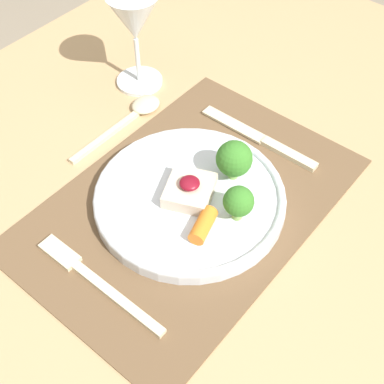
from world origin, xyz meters
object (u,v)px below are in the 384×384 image
object	(u,v)px
dinner_plate	(196,194)
spoon	(136,112)
knife	(265,141)
fork	(91,277)
wine_glass_near	(134,23)

from	to	relation	value
dinner_plate	spoon	xyz separation A→B (m)	(0.08, 0.19, -0.01)
dinner_plate	knife	bearing A→B (deg)	-3.35
fork	wine_glass_near	bearing A→B (deg)	33.61
dinner_plate	fork	xyz separation A→B (m)	(-0.18, 0.02, -0.01)
fork	knife	world-z (taller)	knife
knife	spoon	bearing A→B (deg)	108.41
spoon	dinner_plate	bearing A→B (deg)	-113.03
spoon	fork	bearing A→B (deg)	-146.86
knife	wine_glass_near	size ratio (longest dim) A/B	1.27
dinner_plate	spoon	world-z (taller)	dinner_plate
dinner_plate	spoon	bearing A→B (deg)	66.84
knife	fork	bearing A→B (deg)	172.36
fork	spoon	world-z (taller)	spoon
dinner_plate	fork	bearing A→B (deg)	173.32
spoon	wine_glass_near	xyz separation A→B (m)	(0.07, 0.05, 0.11)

